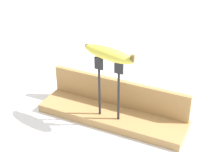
# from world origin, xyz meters

# --- Properties ---
(ground_plane) EXTENTS (3.00, 3.00, 0.00)m
(ground_plane) POSITION_xyz_m (0.00, 0.00, 0.00)
(ground_plane) COLOR silver
(wooden_board) EXTENTS (0.46, 0.12, 0.03)m
(wooden_board) POSITION_xyz_m (0.00, 0.00, 0.01)
(wooden_board) COLOR #A87F4C
(wooden_board) RESTS_ON ground
(board_backstop) EXTENTS (0.45, 0.02, 0.09)m
(board_backstop) POSITION_xyz_m (0.00, 0.05, 0.07)
(board_backstop) COLOR #A87F4C
(board_backstop) RESTS_ON wooden_board
(fork_stand_center) EXTENTS (0.09, 0.01, 0.19)m
(fork_stand_center) POSITION_xyz_m (0.00, -0.02, 0.14)
(fork_stand_center) COLOR black
(fork_stand_center) RESTS_ON wooden_board
(banana_raised_center) EXTENTS (0.17, 0.08, 0.04)m
(banana_raised_center) POSITION_xyz_m (-0.00, -0.02, 0.23)
(banana_raised_center) COLOR #DBD147
(banana_raised_center) RESTS_ON fork_stand_center
(wire_coil) EXTENTS (0.07, 0.07, 0.00)m
(wire_coil) POSITION_xyz_m (0.05, 0.21, 0.00)
(wire_coil) COLOR gold
(wire_coil) RESTS_ON ground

